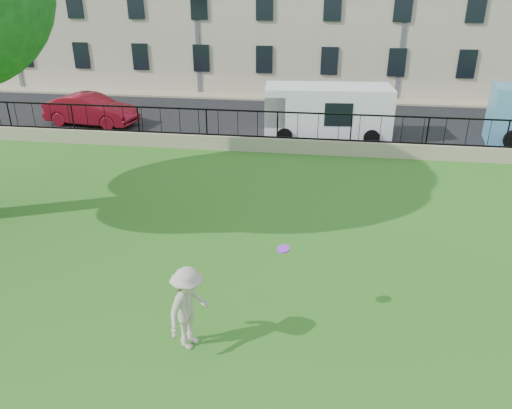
% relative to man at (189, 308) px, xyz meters
% --- Properties ---
extents(ground, '(120.00, 120.00, 0.00)m').
position_rel_man_xyz_m(ground, '(0.42, 0.31, -0.88)').
color(ground, '#2F731B').
rests_on(ground, ground).
extents(retaining_wall, '(50.00, 0.40, 0.60)m').
position_rel_man_xyz_m(retaining_wall, '(0.42, 12.31, -0.58)').
color(retaining_wall, tan).
rests_on(retaining_wall, ground).
extents(iron_railing, '(50.00, 0.05, 1.13)m').
position_rel_man_xyz_m(iron_railing, '(0.42, 12.31, 0.27)').
color(iron_railing, black).
rests_on(iron_railing, retaining_wall).
extents(street, '(60.00, 9.00, 0.01)m').
position_rel_man_xyz_m(street, '(0.42, 17.01, -0.88)').
color(street, black).
rests_on(street, ground).
extents(sidewalk, '(60.00, 1.40, 0.12)m').
position_rel_man_xyz_m(sidewalk, '(0.42, 22.21, -0.82)').
color(sidewalk, tan).
rests_on(sidewalk, ground).
extents(man, '(1.01, 1.30, 1.77)m').
position_rel_man_xyz_m(man, '(0.00, 0.00, 0.00)').
color(man, '#BEB19B').
rests_on(man, ground).
extents(frisbee, '(0.33, 0.34, 0.12)m').
position_rel_man_xyz_m(frisbee, '(1.72, 1.15, 0.81)').
color(frisbee, '#9729EB').
extents(red_sedan, '(4.73, 2.19, 1.50)m').
position_rel_man_xyz_m(red_sedan, '(-9.12, 15.15, -0.13)').
color(red_sedan, maroon).
rests_on(red_sedan, street).
extents(white_van, '(5.73, 2.62, 2.34)m').
position_rel_man_xyz_m(white_van, '(2.42, 14.71, 0.29)').
color(white_van, white).
rests_on(white_van, street).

